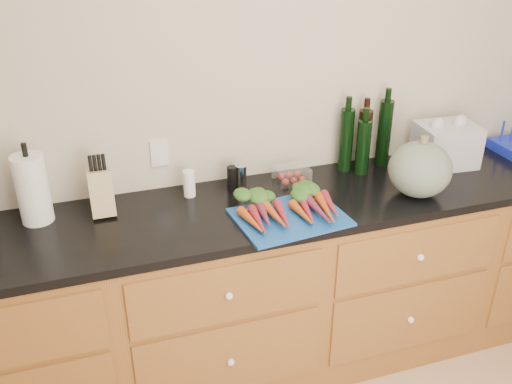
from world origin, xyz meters
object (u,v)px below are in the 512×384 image
object	(u,v)px
squash	(420,169)
tomato_box	(292,175)
paper_towel	(33,189)
carrots	(286,206)
knife_block	(101,193)
cutting_board	(290,217)

from	to	relation	value
squash	tomato_box	size ratio (longest dim) A/B	1.79
paper_towel	carrots	bearing A→B (deg)	-14.83
paper_towel	tomato_box	xyz separation A→B (m)	(1.16, 0.01, -0.11)
squash	tomato_box	distance (m)	0.60
knife_block	tomato_box	distance (m)	0.89
paper_towel	tomato_box	bearing A→B (deg)	0.49
carrots	knife_block	bearing A→B (deg)	161.56
paper_towel	tomato_box	world-z (taller)	paper_towel
squash	knife_block	world-z (taller)	squash
squash	carrots	bearing A→B (deg)	177.94
cutting_board	squash	xyz separation A→B (m)	(0.64, 0.03, 0.12)
paper_towel	knife_block	bearing A→B (deg)	-4.22
carrots	paper_towel	size ratio (longest dim) A/B	1.43
knife_block	tomato_box	world-z (taller)	knife_block
knife_block	paper_towel	bearing A→B (deg)	175.78
carrots	knife_block	distance (m)	0.80
knife_block	tomato_box	xyz separation A→B (m)	(0.89, 0.03, -0.06)
tomato_box	squash	bearing A→B (deg)	-31.18
paper_towel	knife_block	size ratio (longest dim) A/B	1.51
cutting_board	tomato_box	distance (m)	0.36
paper_towel	cutting_board	bearing A→B (deg)	-17.32
cutting_board	paper_towel	size ratio (longest dim) A/B	1.53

